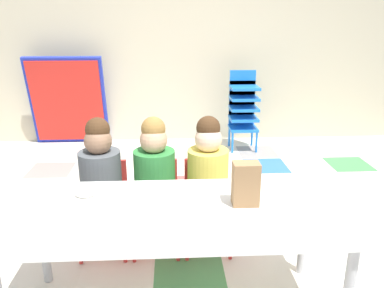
# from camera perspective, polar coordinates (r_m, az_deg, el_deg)

# --- Properties ---
(ground_plane) EXTENTS (6.12, 4.84, 0.02)m
(ground_plane) POSITION_cam_1_polar(r_m,az_deg,el_deg) (2.90, -0.86, -13.33)
(ground_plane) COLOR silver
(back_wall) EXTENTS (6.12, 0.10, 2.78)m
(back_wall) POSITION_cam_1_polar(r_m,az_deg,el_deg) (4.89, -2.08, 16.71)
(back_wall) COLOR beige
(back_wall) RESTS_ON ground_plane
(craft_table) EXTENTS (1.69, 0.72, 0.61)m
(craft_table) POSITION_cam_1_polar(r_m,az_deg,el_deg) (1.95, -2.35, -10.84)
(craft_table) COLOR white
(craft_table) RESTS_ON ground_plane
(seated_child_near_camera) EXTENTS (0.32, 0.32, 0.92)m
(seated_child_near_camera) POSITION_cam_1_polar(r_m,az_deg,el_deg) (2.52, -13.18, -4.41)
(seated_child_near_camera) COLOR red
(seated_child_near_camera) RESTS_ON ground_plane
(seated_child_middle_seat) EXTENTS (0.32, 0.31, 0.92)m
(seated_child_middle_seat) POSITION_cam_1_polar(r_m,az_deg,el_deg) (2.48, -5.48, -4.35)
(seated_child_middle_seat) COLOR red
(seated_child_middle_seat) RESTS_ON ground_plane
(seated_child_far_right) EXTENTS (0.32, 0.31, 0.92)m
(seated_child_far_right) POSITION_cam_1_polar(r_m,az_deg,el_deg) (2.49, 2.32, -4.21)
(seated_child_far_right) COLOR red
(seated_child_far_right) RESTS_ON ground_plane
(kid_chair_blue_stack) EXTENTS (0.32, 0.30, 0.92)m
(kid_chair_blue_stack) POSITION_cam_1_polar(r_m,az_deg,el_deg) (4.60, 7.50, 5.54)
(kid_chair_blue_stack) COLOR blue
(kid_chair_blue_stack) RESTS_ON ground_plane
(folded_activity_table) EXTENTS (0.90, 0.29, 1.09)m
(folded_activity_table) POSITION_cam_1_polar(r_m,az_deg,el_deg) (4.94, -17.71, 5.93)
(folded_activity_table) COLOR #1E33BF
(folded_activity_table) RESTS_ON ground_plane
(paper_bag_brown) EXTENTS (0.13, 0.09, 0.22)m
(paper_bag_brown) POSITION_cam_1_polar(r_m,az_deg,el_deg) (1.94, 7.87, -5.80)
(paper_bag_brown) COLOR #9E754C
(paper_bag_brown) RESTS_ON craft_table
(paper_plate_near_edge) EXTENTS (0.18, 0.18, 0.01)m
(paper_plate_near_edge) POSITION_cam_1_polar(r_m,az_deg,el_deg) (2.12, -15.26, -7.31)
(paper_plate_near_edge) COLOR white
(paper_plate_near_edge) RESTS_ON craft_table
(paper_plate_center_table) EXTENTS (0.18, 0.18, 0.01)m
(paper_plate_center_table) POSITION_cam_1_polar(r_m,az_deg,el_deg) (1.93, -6.53, -9.38)
(paper_plate_center_table) COLOR white
(paper_plate_center_table) RESTS_ON craft_table
(donut_powdered_on_plate) EXTENTS (0.11, 0.11, 0.03)m
(donut_powdered_on_plate) POSITION_cam_1_polar(r_m,az_deg,el_deg) (2.11, -15.31, -6.82)
(donut_powdered_on_plate) COLOR white
(donut_powdered_on_plate) RESTS_ON craft_table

